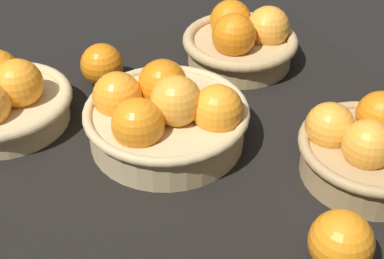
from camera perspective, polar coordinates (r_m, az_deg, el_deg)
The scene contains 7 objects.
market_tray at distance 85.97cm, azimuth -1.61°, elevation -3.03°, with size 84.00×72.00×3.00cm, color black.
basket_center at distance 84.11cm, azimuth -2.94°, elevation 1.38°, with size 25.01×25.01×12.16cm.
basket_near_right at distance 82.45cm, azimuth 17.73°, elevation -1.83°, with size 20.55×20.55×10.71cm.
basket_far_right at distance 105.21cm, azimuth 5.03°, elevation 9.01°, with size 21.22×21.22×11.02cm.
basket_far_left at distance 93.48cm, azimuth -18.58°, elevation 2.88°, with size 21.48×21.48×10.92cm.
loose_orange_front_gap at distance 69.32cm, azimuth 14.89°, elevation -10.99°, with size 7.80×7.80×7.80cm, color orange.
loose_orange_back_gap at distance 99.62cm, azimuth -9.12°, elevation 6.50°, with size 7.51×7.51×7.51cm, color orange.
Camera 1 is at (-26.81, -59.43, 57.54)cm, focal length 52.56 mm.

